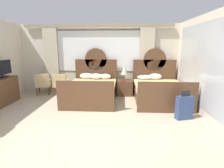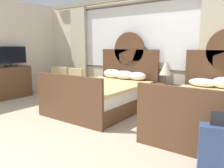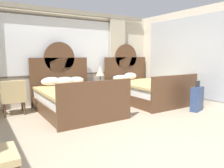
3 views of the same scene
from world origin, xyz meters
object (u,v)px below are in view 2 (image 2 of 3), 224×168
(tv_flatscreen, at_px, (10,56))
(bed_near_window, at_px, (105,93))
(book_on_nightstand, at_px, (161,85))
(armchair_by_window_left, at_px, (80,81))
(table_lamp_on_nightstand, at_px, (166,68))
(nightstand_between_beds, at_px, (165,98))
(bed_near_mirror, at_px, (214,110))
(suitcase_on_floor, at_px, (220,154))
(armchair_by_window_centre, at_px, (63,79))

(tv_flatscreen, bearing_deg, bed_near_window, 11.86)
(book_on_nightstand, relative_size, armchair_by_window_left, 0.32)
(table_lamp_on_nightstand, relative_size, book_on_nightstand, 2.07)
(bed_near_window, height_order, table_lamp_on_nightstand, bed_near_window)
(bed_near_window, distance_m, table_lamp_on_nightstand, 1.45)
(table_lamp_on_nightstand, xyz_separation_m, book_on_nightstand, (-0.04, -0.15, -0.36))
(nightstand_between_beds, relative_size, tv_flatscreen, 0.64)
(nightstand_between_beds, distance_m, armchair_by_window_left, 2.46)
(book_on_nightstand, distance_m, tv_flatscreen, 4.08)
(bed_near_mirror, xyz_separation_m, nightstand_between_beds, (-1.14, 0.68, -0.07))
(bed_near_mirror, distance_m, tv_flatscreen, 5.17)
(table_lamp_on_nightstand, relative_size, suitcase_on_floor, 0.71)
(bed_near_mirror, relative_size, tv_flatscreen, 2.37)
(tv_flatscreen, bearing_deg, table_lamp_on_nightstand, 18.23)
(table_lamp_on_nightstand, relative_size, armchair_by_window_centre, 0.66)
(bed_near_window, xyz_separation_m, tv_flatscreen, (-2.79, -0.59, 0.78))
(table_lamp_on_nightstand, bearing_deg, nightstand_between_beds, -56.07)
(table_lamp_on_nightstand, height_order, tv_flatscreen, tv_flatscreen)
(armchair_by_window_left, height_order, armchair_by_window_centre, same)
(bed_near_window, xyz_separation_m, nightstand_between_beds, (1.15, 0.67, -0.08))
(armchair_by_window_left, bearing_deg, book_on_nightstand, 0.07)
(armchair_by_window_centre, bearing_deg, suitcase_on_floor, -24.35)
(bed_near_window, distance_m, nightstand_between_beds, 1.33)
(bed_near_window, distance_m, bed_near_mirror, 2.29)
(bed_near_window, relative_size, suitcase_on_floor, 2.92)
(bed_near_mirror, xyz_separation_m, armchair_by_window_centre, (-4.30, 0.57, 0.10))
(nightstand_between_beds, bearing_deg, bed_near_mirror, -30.82)
(bed_near_window, bearing_deg, tv_flatscreen, -168.14)
(bed_near_mirror, distance_m, armchair_by_window_centre, 4.34)
(table_lamp_on_nightstand, height_order, book_on_nightstand, table_lamp_on_nightstand)
(bed_near_window, relative_size, tv_flatscreen, 2.37)
(table_lamp_on_nightstand, distance_m, tv_flatscreen, 4.13)
(bed_near_window, distance_m, armchair_by_window_centre, 2.09)
(nightstand_between_beds, height_order, tv_flatscreen, tv_flatscreen)
(bed_near_window, height_order, armchair_by_window_left, bed_near_window)
(armchair_by_window_left, bearing_deg, bed_near_window, -22.97)
(bed_near_window, xyz_separation_m, bed_near_mirror, (2.29, -0.01, -0.01))
(bed_near_window, bearing_deg, book_on_nightstand, 26.95)
(armchair_by_window_centre, bearing_deg, armchair_by_window_left, -0.16)
(book_on_nightstand, xyz_separation_m, armchair_by_window_left, (-2.39, -0.00, -0.13))
(bed_near_mirror, bearing_deg, armchair_by_window_centre, 172.49)
(armchair_by_window_left, height_order, suitcase_on_floor, armchair_by_window_left)
(tv_flatscreen, bearing_deg, armchair_by_window_left, 37.36)
(tv_flatscreen, height_order, armchair_by_window_left, tv_flatscreen)
(nightstand_between_beds, height_order, armchair_by_window_centre, armchair_by_window_centre)
(nightstand_between_beds, height_order, armchair_by_window_left, armchair_by_window_left)
(nightstand_between_beds, relative_size, book_on_nightstand, 2.30)
(bed_near_window, bearing_deg, nightstand_between_beds, 30.21)
(bed_near_window, bearing_deg, armchair_by_window_left, 157.03)
(armchair_by_window_left, bearing_deg, tv_flatscreen, -142.64)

